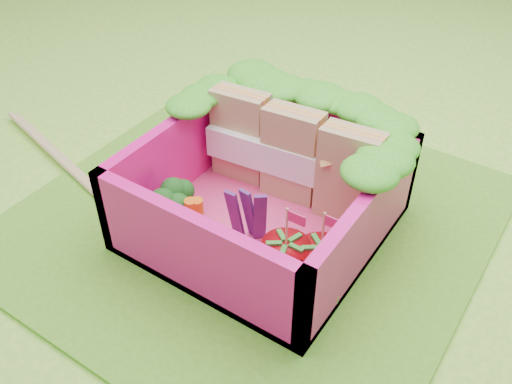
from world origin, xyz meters
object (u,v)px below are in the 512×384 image
at_px(strawberry_left, 285,261).
at_px(chopsticks, 82,179).
at_px(broccoli, 173,197).
at_px(sandwich_stack, 293,156).
at_px(bento_box, 264,192).
at_px(strawberry_right, 320,265).

relative_size(strawberry_left, chopsticks, 0.23).
xyz_separation_m(strawberry_left, chopsticks, (-1.56, 0.02, -0.16)).
bearing_deg(broccoli, sandwich_stack, 52.41).
xyz_separation_m(sandwich_stack, chopsticks, (-1.23, -0.59, -0.32)).
bearing_deg(bento_box, strawberry_right, -25.53).
xyz_separation_m(bento_box, strawberry_left, (0.34, -0.31, -0.09)).
height_order(bento_box, chopsticks, bento_box).
bearing_deg(strawberry_right, sandwich_stack, 132.17).
xyz_separation_m(sandwich_stack, strawberry_right, (0.49, -0.55, -0.16)).
relative_size(bento_box, broccoli, 3.96).
distance_m(sandwich_stack, strawberry_right, 0.75).
relative_size(sandwich_stack, strawberry_right, 2.24).
bearing_deg(bento_box, broccoli, -148.20).
bearing_deg(sandwich_stack, chopsticks, -154.20).
bearing_deg(sandwich_stack, bento_box, -91.05).
relative_size(strawberry_right, chopsticks, 0.23).
bearing_deg(sandwich_stack, strawberry_left, -61.75).
xyz_separation_m(bento_box, strawberry_right, (0.50, -0.24, -0.09)).
bearing_deg(strawberry_left, bento_box, 137.32).
xyz_separation_m(broccoli, chopsticks, (-0.78, -0.01, -0.20)).
bearing_deg(strawberry_right, strawberry_left, -155.68).
xyz_separation_m(strawberry_left, strawberry_right, (0.16, 0.07, -0.00)).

